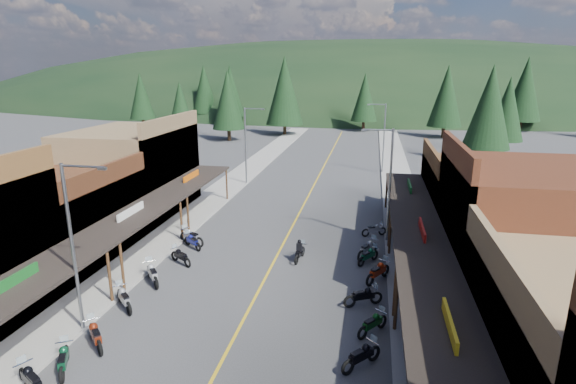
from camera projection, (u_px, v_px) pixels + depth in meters
The scene contains 42 objects.
ground at pixel (262, 285), 25.44m from camera, with size 220.00×220.00×0.00m, color #38383A.
centerline at pixel (310, 192), 44.38m from camera, with size 0.15×90.00×0.01m, color gold.
sidewalk_west at pixel (226, 187), 45.91m from camera, with size 3.40×94.00×0.15m, color gray.
sidewalk_east at pixel (401, 196), 42.81m from camera, with size 3.40×94.00×0.15m, color gray.
shop_west_2 at pixel (60, 219), 28.82m from camera, with size 10.90×9.00×6.20m.
shop_west_3 at pixel (134, 171), 37.65m from camera, with size 10.90×10.20×8.20m.
shop_east_2 at pixel (522, 232), 23.65m from camera, with size 10.90×9.00×8.20m.
shop_east_3 at pixel (480, 199), 33.01m from camera, with size 10.90×10.20×6.20m.
streetlight_0 at pixel (75, 242), 19.80m from camera, with size 2.16×0.18×8.00m.
streetlight_1 at pixel (247, 142), 46.32m from camera, with size 2.16×0.18×8.00m.
streetlight_2 at pixel (388, 181), 30.59m from camera, with size 2.16×0.18×8.00m.
streetlight_3 at pixel (383, 135), 51.42m from camera, with size 2.16×0.18×8.00m.
ridge_hill at pixel (357, 104), 153.30m from camera, with size 310.00×140.00×60.00m, color black.
pine_0 at pixel (141, 96), 89.55m from camera, with size 5.04×5.04×11.00m.
pine_1 at pixel (230, 91), 94.08m from camera, with size 5.88×5.88×12.50m.
pine_2 at pixel (285, 90), 80.02m from camera, with size 6.72×6.72×14.00m.
pine_3 at pixel (365, 97), 85.51m from camera, with size 5.04×5.04×11.00m.
pine_4 at pixel (446, 96), 77.13m from camera, with size 5.88×5.88×12.50m.
pine_5 at pixel (525, 89), 85.45m from camera, with size 6.72×6.72×14.00m.
pine_7 at pixel (204, 89), 101.18m from camera, with size 5.88×5.88×12.50m.
pine_8 at pixel (181, 110), 65.64m from camera, with size 4.48×4.48×10.00m.
pine_9 at pixel (507, 109), 62.08m from camera, with size 4.93×4.93×10.80m.
pine_10 at pixel (228, 100), 74.19m from camera, with size 5.38×5.38×11.60m.
pine_11 at pixel (490, 107), 55.95m from camera, with size 5.82×5.82×12.40m.
bike_west_3 at pixel (31, 379), 16.79m from camera, with size 0.73×2.20×1.26m, color black, non-canonical shape.
bike_west_4 at pixel (63, 359), 18.04m from camera, with size 0.69×2.08×1.19m, color #0D4528, non-canonical shape.
bike_west_5 at pixel (95, 334), 19.64m from camera, with size 0.73×2.19×1.25m, color maroon, non-canonical shape.
bike_west_6 at pixel (124, 297), 22.76m from camera, with size 0.74×2.22×1.27m, color gray, non-canonical shape.
bike_west_7 at pixel (152, 273), 25.45m from camera, with size 0.77×2.32×1.32m, color #ACADB1, non-canonical shape.
bike_west_8 at pixel (181, 256), 27.98m from camera, with size 0.66×1.99×1.14m, color black, non-canonical shape.
bike_west_9 at pixel (192, 241), 30.44m from camera, with size 0.66×1.97×1.13m, color navy, non-canonical shape.
bike_west_10 at pixel (191, 236), 31.05m from camera, with size 0.76×2.27×1.30m, color gray, non-canonical shape.
bike_east_5 at pixel (361, 355), 18.26m from camera, with size 0.70×2.10×1.20m, color black, non-canonical shape.
bike_east_6 at pixel (373, 323), 20.63m from camera, with size 0.67×2.00×1.14m, color #0D4214, non-canonical shape.
bike_east_7 at pixel (363, 295), 23.05m from camera, with size 0.69×2.08×1.19m, color black, non-canonical shape.
bike_east_8 at pixel (378, 271), 25.70m from camera, with size 0.76×2.28×1.31m, color #AE290C, non-canonical shape.
bike_east_9 at pixel (368, 255), 28.09m from camera, with size 0.66×1.99×1.14m, color #0E492B, non-canonical shape.
bike_east_10 at pixel (368, 248), 28.96m from camera, with size 0.76×2.29×1.31m, color gray, non-canonical shape.
bike_east_11 at pixel (374, 229), 32.70m from camera, with size 0.62×1.87×1.07m, color #96979B, non-canonical shape.
rider_on_bike at pixel (300, 252), 28.52m from camera, with size 0.90×2.04×1.50m.
pedestrian_east_a at pixel (408, 331), 19.09m from camera, with size 0.66×0.43×1.82m, color #262031.
pedestrian_east_b at pixel (400, 206), 36.77m from camera, with size 0.76×0.44×1.56m, color brown.
Camera 1 is at (5.73, -22.43, 11.87)m, focal length 28.00 mm.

